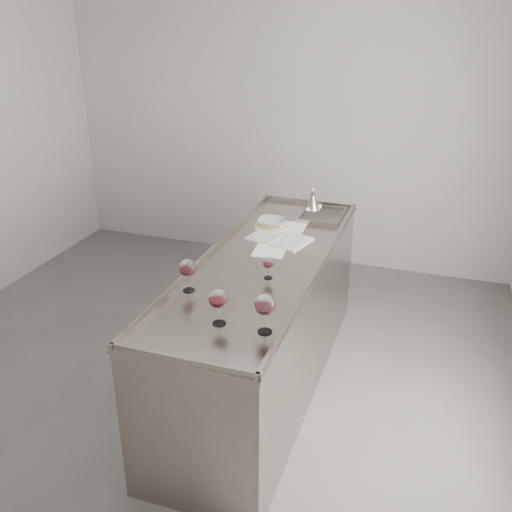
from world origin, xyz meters
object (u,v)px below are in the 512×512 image
(wine_glass_right, at_px, (265,306))
(notebook, at_px, (279,238))
(wine_glass_small, at_px, (268,264))
(wine_funnel, at_px, (313,202))
(wine_glass_middle, at_px, (218,299))
(ceramic_bowl, at_px, (272,222))
(wine_glass_left, at_px, (188,269))
(counter, at_px, (263,324))

(wine_glass_right, bearing_deg, notebook, 103.41)
(wine_glass_small, distance_m, wine_funnel, 1.30)
(wine_glass_middle, relative_size, ceramic_bowl, 0.99)
(wine_funnel, bearing_deg, wine_glass_middle, -90.92)
(notebook, bearing_deg, wine_glass_left, -90.95)
(wine_glass_small, bearing_deg, counter, 114.55)
(wine_glass_middle, distance_m, wine_glass_right, 0.25)
(wine_glass_left, distance_m, wine_glass_small, 0.49)
(wine_glass_middle, bearing_deg, wine_glass_small, 82.62)
(wine_glass_right, xyz_separation_m, wine_glass_small, (-0.17, 0.59, -0.05))
(wine_glass_right, relative_size, wine_funnel, 1.12)
(counter, bearing_deg, wine_funnel, 86.88)
(counter, relative_size, ceramic_bowl, 12.09)
(wine_glass_small, relative_size, notebook, 0.29)
(counter, height_order, wine_funnel, wine_funnel)
(wine_glass_left, relative_size, wine_glass_middle, 0.98)
(wine_glass_left, bearing_deg, ceramic_bowl, 82.05)
(wine_glass_left, distance_m, wine_glass_right, 0.62)
(wine_glass_left, height_order, ceramic_bowl, wine_glass_left)
(wine_glass_small, height_order, notebook, wine_glass_small)
(wine_glass_right, distance_m, wine_glass_small, 0.61)
(wine_glass_left, xyz_separation_m, wine_glass_right, (0.55, -0.29, 0.01))
(wine_glass_left, xyz_separation_m, wine_glass_middle, (0.30, -0.28, 0.00))
(wine_glass_middle, xyz_separation_m, wine_glass_right, (0.25, -0.00, 0.01))
(ceramic_bowl, distance_m, wine_funnel, 0.54)
(wine_glass_middle, distance_m, ceramic_bowl, 1.39)
(wine_glass_right, distance_m, ceramic_bowl, 1.44)
(ceramic_bowl, height_order, wine_funnel, wine_funnel)
(wine_glass_middle, relative_size, notebook, 0.43)
(wine_glass_left, bearing_deg, wine_glass_middle, -43.17)
(counter, xyz_separation_m, ceramic_bowl, (-0.12, 0.57, 0.51))
(wine_glass_left, distance_m, wine_funnel, 1.64)
(wine_glass_small, bearing_deg, ceramic_bowl, 105.92)
(wine_glass_middle, relative_size, wine_funnel, 1.05)
(notebook, height_order, ceramic_bowl, ceramic_bowl)
(wine_funnel, bearing_deg, counter, -93.12)
(wine_glass_small, xyz_separation_m, notebook, (-0.11, 0.61, -0.09))
(wine_glass_left, height_order, wine_glass_middle, wine_glass_middle)
(wine_glass_middle, height_order, wine_funnel, wine_glass_middle)
(wine_glass_right, height_order, ceramic_bowl, wine_glass_right)
(wine_glass_middle, bearing_deg, notebook, 91.80)
(wine_glass_right, bearing_deg, wine_funnel, 96.55)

